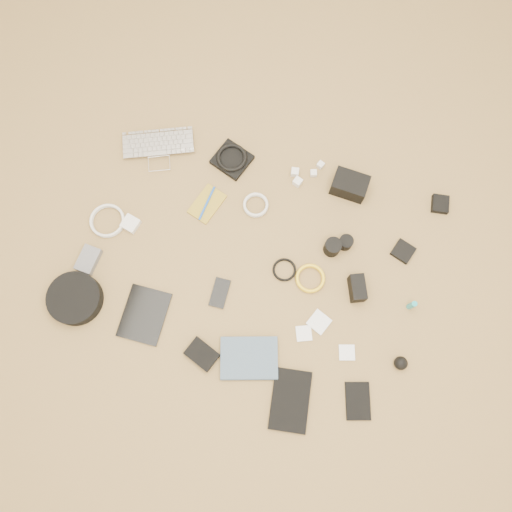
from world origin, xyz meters
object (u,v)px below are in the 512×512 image
(phone, at_px, (220,293))
(laptop, at_px, (159,153))
(tablet, at_px, (144,315))
(headphone_case, at_px, (75,299))
(dslr_camera, at_px, (350,185))
(paperback, at_px, (249,380))

(phone, bearing_deg, laptop, 128.55)
(tablet, relative_size, phone, 1.81)
(laptop, distance_m, tablet, 0.71)
(headphone_case, bearing_deg, dslr_camera, 41.62)
(laptop, xyz_separation_m, headphone_case, (-0.08, -0.71, 0.02))
(tablet, xyz_separation_m, paperback, (0.48, -0.11, 0.01))
(tablet, distance_m, headphone_case, 0.29)
(laptop, relative_size, phone, 2.56)
(laptop, xyz_separation_m, paperback, (0.68, -0.79, -0.00))
(dslr_camera, relative_size, headphone_case, 0.68)
(headphone_case, height_order, paperback, headphone_case)
(tablet, relative_size, headphone_case, 1.02)
(headphone_case, bearing_deg, tablet, 5.74)
(laptop, relative_size, headphone_case, 1.45)
(tablet, height_order, headphone_case, headphone_case)
(laptop, distance_m, headphone_case, 0.72)
(tablet, xyz_separation_m, phone, (0.26, 0.18, -0.00))
(dslr_camera, relative_size, tablet, 0.66)
(tablet, bearing_deg, paperback, -16.27)
(dslr_camera, bearing_deg, paperback, -98.19)
(laptop, distance_m, paperback, 1.05)
(laptop, xyz_separation_m, tablet, (0.20, -0.68, -0.01))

